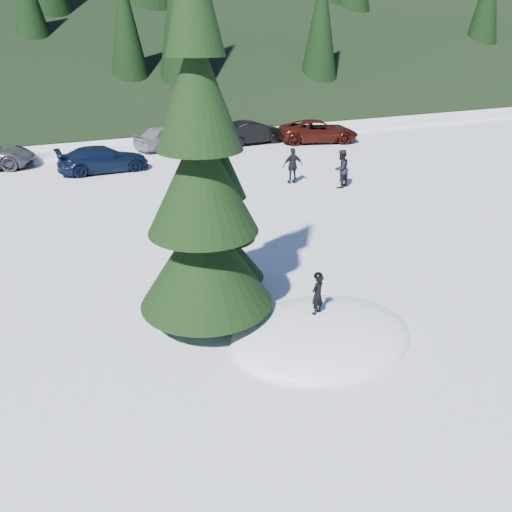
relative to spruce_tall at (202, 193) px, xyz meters
name	(u,v)px	position (x,y,z in m)	size (l,w,h in m)	color
ground	(321,337)	(2.20, -1.80, -3.32)	(200.00, 200.00, 0.00)	white
snow_mound	(321,337)	(2.20, -1.80, -3.32)	(4.48, 3.52, 0.96)	white
spruce_tall	(202,193)	(0.00, 0.00, 0.00)	(3.20, 3.20, 8.60)	black
spruce_short	(222,219)	(1.00, 1.40, -1.22)	(2.20, 2.20, 5.37)	black
child_skier	(317,295)	(2.22, -1.49, -2.34)	(0.37, 0.24, 1.00)	black
adult_0	(341,169)	(9.64, 8.57, -2.44)	(0.85, 0.67, 1.76)	black
adult_1	(293,166)	(7.99, 10.15, -2.48)	(0.99, 0.41, 1.69)	black
car_3	(103,159)	(0.20, 16.19, -2.66)	(1.84, 4.54, 1.32)	black
car_4	(169,137)	(4.82, 20.24, -2.58)	(1.76, 4.36, 1.49)	gray
car_5	(253,132)	(10.21, 19.49, -2.60)	(1.53, 4.38, 1.44)	black
car_6	(318,131)	(14.31, 18.10, -2.60)	(2.37, 5.14, 1.43)	#370F0A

